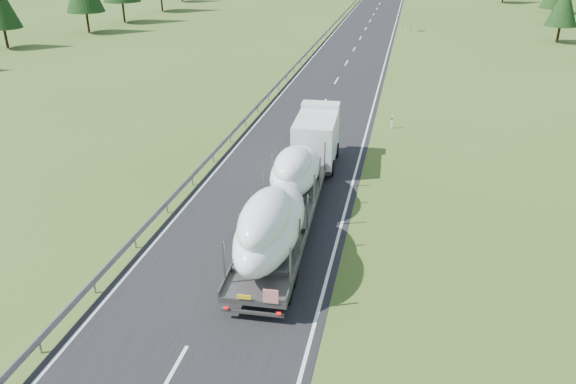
# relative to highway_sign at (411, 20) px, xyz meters

# --- Properties ---
(ground) EXTENTS (400.00, 400.00, 0.00)m
(ground) POSITION_rel_highway_sign_xyz_m (-7.20, -80.00, -1.81)
(ground) COLOR #39531B
(ground) RESTS_ON ground
(road_surface) EXTENTS (10.00, 400.00, 0.02)m
(road_surface) POSITION_rel_highway_sign_xyz_m (-7.20, 20.00, -1.80)
(road_surface) COLOR black
(road_surface) RESTS_ON ground
(guardrail) EXTENTS (0.10, 400.00, 0.76)m
(guardrail) POSITION_rel_highway_sign_xyz_m (-12.50, 19.94, -1.21)
(guardrail) COLOR slate
(guardrail) RESTS_ON ground
(highway_sign) EXTENTS (0.08, 0.90, 2.60)m
(highway_sign) POSITION_rel_highway_sign_xyz_m (0.00, 0.00, 0.00)
(highway_sign) COLOR slate
(highway_sign) RESTS_ON ground
(boat_truck) EXTENTS (3.44, 20.37, 4.34)m
(boat_truck) POSITION_rel_highway_sign_xyz_m (-5.41, -67.46, 0.46)
(boat_truck) COLOR silver
(boat_truck) RESTS_ON ground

